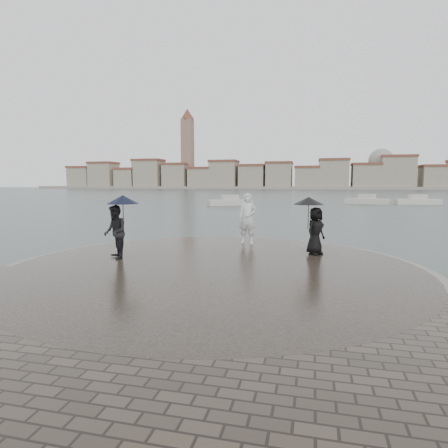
# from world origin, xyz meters

# --- Properties ---
(ground) EXTENTS (400.00, 400.00, 0.00)m
(ground) POSITION_xyz_m (0.00, 0.00, 0.00)
(ground) COLOR #2B3835
(ground) RESTS_ON ground
(kerb_ring) EXTENTS (12.50, 12.50, 0.32)m
(kerb_ring) POSITION_xyz_m (0.00, 3.50, 0.16)
(kerb_ring) COLOR gray
(kerb_ring) RESTS_ON ground
(quay_tip) EXTENTS (11.90, 11.90, 0.36)m
(quay_tip) POSITION_xyz_m (0.00, 3.50, 0.18)
(quay_tip) COLOR #2D261E
(quay_tip) RESTS_ON ground
(statue) EXTENTS (0.76, 0.52, 2.02)m
(statue) POSITION_xyz_m (0.30, 7.62, 1.37)
(statue) COLOR silver
(statue) RESTS_ON quay_tip
(visitor_left) EXTENTS (1.29, 1.15, 2.04)m
(visitor_left) POSITION_xyz_m (-3.27, 3.76, 1.47)
(visitor_left) COLOR black
(visitor_left) RESTS_ON quay_tip
(visitor_right) EXTENTS (1.22, 1.11, 1.95)m
(visitor_right) POSITION_xyz_m (2.83, 5.98, 1.49)
(visitor_right) COLOR black
(visitor_right) RESTS_ON quay_tip
(far_skyline) EXTENTS (260.00, 20.00, 37.00)m
(far_skyline) POSITION_xyz_m (-6.29, 160.71, 5.61)
(far_skyline) COLOR gray
(far_skyline) RESTS_ON ground
(boats) EXTENTS (28.85, 11.25, 1.50)m
(boats) POSITION_xyz_m (6.18, 43.32, 0.38)
(boats) COLOR beige
(boats) RESTS_ON ground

